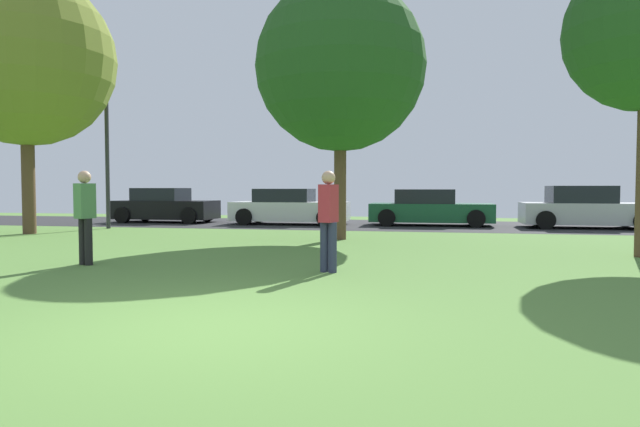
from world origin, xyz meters
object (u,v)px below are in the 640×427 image
(birch_tree_lone, at_px, (25,59))
(maple_tree_near, at_px, (340,67))
(parked_car_silver, at_px, (585,209))
(street_lamp_post, at_px, (107,164))
(person_catcher, at_px, (328,216))
(parked_car_black, at_px, (165,207))
(parked_car_white, at_px, (289,208))
(person_bystander, at_px, (85,213))
(parked_car_green, at_px, (430,209))

(birch_tree_lone, bearing_deg, maple_tree_near, 0.59)
(birch_tree_lone, height_order, parked_car_silver, birch_tree_lone)
(maple_tree_near, distance_m, parked_car_silver, 10.55)
(parked_car_silver, relative_size, street_lamp_post, 0.97)
(maple_tree_near, relative_size, person_catcher, 4.13)
(person_catcher, bearing_deg, parked_car_black, -124.23)
(parked_car_white, relative_size, street_lamp_post, 0.99)
(maple_tree_near, bearing_deg, person_bystander, -122.02)
(parked_car_green, bearing_deg, person_catcher, -97.14)
(person_catcher, bearing_deg, parked_car_white, -143.68)
(birch_tree_lone, distance_m, parked_car_silver, 19.03)
(birch_tree_lone, relative_size, person_catcher, 4.71)
(parked_car_white, relative_size, parked_car_green, 0.99)
(birch_tree_lone, xyz_separation_m, person_catcher, (10.53, -5.80, -4.40))
(person_catcher, distance_m, parked_car_silver, 13.73)
(birch_tree_lone, distance_m, street_lamp_post, 4.13)
(maple_tree_near, height_order, parked_car_green, maple_tree_near)
(street_lamp_post, bearing_deg, parked_car_green, 19.50)
(person_bystander, bearing_deg, maple_tree_near, -13.77)
(parked_car_black, bearing_deg, person_bystander, -68.75)
(parked_car_white, bearing_deg, parked_car_silver, 0.70)
(parked_car_white, distance_m, parked_car_silver, 10.73)
(maple_tree_near, xyz_separation_m, parked_car_silver, (7.71, 5.97, -4.03))
(birch_tree_lone, height_order, street_lamp_post, birch_tree_lone)
(maple_tree_near, relative_size, person_bystander, 4.07)
(maple_tree_near, distance_m, person_catcher, 7.04)
(birch_tree_lone, relative_size, maple_tree_near, 1.14)
(parked_car_green, height_order, parked_car_silver, parked_car_silver)
(parked_car_black, distance_m, street_lamp_post, 4.00)
(parked_car_white, height_order, street_lamp_post, street_lamp_post)
(person_bystander, height_order, street_lamp_post, street_lamp_post)
(parked_car_silver, bearing_deg, person_catcher, -120.17)
(birch_tree_lone, bearing_deg, parked_car_silver, 19.20)
(birch_tree_lone, distance_m, maple_tree_near, 9.74)
(maple_tree_near, bearing_deg, parked_car_green, 69.61)
(maple_tree_near, relative_size, street_lamp_post, 1.56)
(person_catcher, relative_size, street_lamp_post, 0.38)
(parked_car_black, height_order, parked_car_white, parked_car_black)
(parked_car_green, xyz_separation_m, street_lamp_post, (-10.97, -3.89, 1.62))
(birch_tree_lone, xyz_separation_m, street_lamp_post, (1.09, 2.52, -3.09))
(parked_car_white, distance_m, parked_car_green, 5.38)
(parked_car_black, distance_m, parked_car_white, 5.37)
(birch_tree_lone, height_order, parked_car_black, birch_tree_lone)
(parked_car_black, height_order, parked_car_silver, parked_car_silver)
(person_catcher, distance_m, parked_car_white, 12.35)
(person_bystander, relative_size, parked_car_black, 0.42)
(person_bystander, height_order, parked_car_black, person_bystander)
(person_bystander, relative_size, parked_car_white, 0.39)
(maple_tree_near, relative_size, parked_car_green, 1.55)
(parked_car_green, relative_size, parked_car_silver, 1.04)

